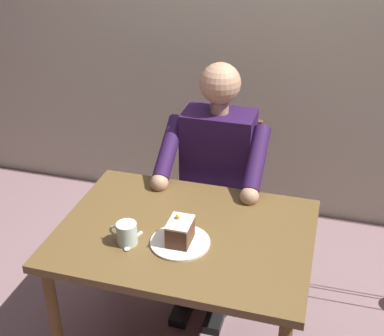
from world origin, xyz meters
TOP-DOWN VIEW (x-y plane):
  - dining_table at (0.00, 0.00)m, footprint 1.08×0.80m
  - chair at (0.00, -0.70)m, footprint 0.42×0.42m
  - seated_person at (0.00, -0.52)m, footprint 0.53×0.58m
  - dessert_plate at (-0.01, 0.09)m, footprint 0.25×0.25m
  - cake_slice at (-0.01, 0.09)m, footprint 0.09×0.13m
  - coffee_cup at (0.20, 0.15)m, footprint 0.12×0.08m
  - dessert_spoon at (0.19, 0.16)m, footprint 0.04×0.14m

SIDE VIEW (x-z plane):
  - chair at x=0.00m, z-range 0.05..0.97m
  - dining_table at x=0.00m, z-range 0.28..1.01m
  - seated_person at x=0.00m, z-range 0.03..1.31m
  - dessert_spoon at x=0.19m, z-range 0.73..0.74m
  - dessert_plate at x=-0.01m, z-range 0.73..0.74m
  - coffee_cup at x=0.20m, z-range 0.73..0.83m
  - cake_slice at x=-0.01m, z-range 0.73..0.85m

